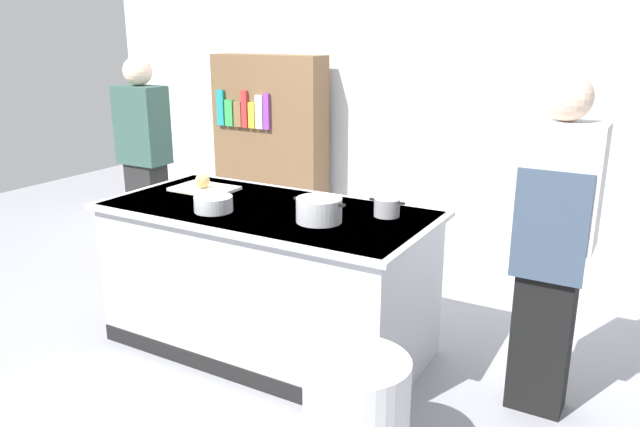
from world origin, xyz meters
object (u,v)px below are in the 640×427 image
object	(u,v)px
mixing_bowl	(213,204)
person_chef	(552,242)
stock_pot	(319,210)
sauce_pan	(387,207)
person_guest	(145,162)
onion	(202,181)
bookshelf	(270,149)
trash_bin	(356,418)

from	to	relation	value
mixing_bowl	person_chef	world-z (taller)	person_chef
mixing_bowl	stock_pot	bearing A→B (deg)	11.62
sauce_pan	person_guest	distance (m)	2.28
onion	stock_pot	bearing A→B (deg)	-11.69
person_chef	bookshelf	distance (m)	3.24
sauce_pan	person_guest	size ratio (longest dim) A/B	0.12
bookshelf	onion	bearing A→B (deg)	-69.60
person_chef	bookshelf	size ratio (longest dim) A/B	1.01
onion	sauce_pan	size ratio (longest dim) A/B	0.45
sauce_pan	person_chef	size ratio (longest dim) A/B	0.12
mixing_bowl	bookshelf	xyz separation A→B (m)	(-0.99, 2.01, -0.09)
onion	person_chef	world-z (taller)	person_chef
stock_pot	person_chef	bearing A→B (deg)	11.58
onion	stock_pot	size ratio (longest dim) A/B	0.30
stock_pot	sauce_pan	distance (m)	0.39
mixing_bowl	trash_bin	xyz separation A→B (m)	(1.22, -0.56, -0.66)
stock_pot	trash_bin	xyz separation A→B (m)	(0.59, -0.69, -0.69)
trash_bin	bookshelf	world-z (taller)	bookshelf
mixing_bowl	person_guest	xyz separation A→B (m)	(-1.34, 0.79, -0.03)
person_guest	bookshelf	size ratio (longest dim) A/B	1.01
person_chef	person_guest	size ratio (longest dim) A/B	1.00
person_guest	stock_pot	bearing A→B (deg)	75.70
onion	mixing_bowl	xyz separation A→B (m)	(0.36, -0.33, -0.02)
sauce_pan	person_chef	distance (m)	0.90
onion	sauce_pan	world-z (taller)	onion
stock_pot	person_chef	world-z (taller)	person_chef
mixing_bowl	bookshelf	size ratio (longest dim) A/B	0.13
trash_bin	stock_pot	bearing A→B (deg)	130.25
sauce_pan	person_guest	world-z (taller)	person_guest
trash_bin	person_guest	world-z (taller)	person_guest
person_guest	sauce_pan	bearing A→B (deg)	84.67
stock_pot	sauce_pan	bearing A→B (deg)	45.48
stock_pot	bookshelf	bearing A→B (deg)	130.67
mixing_bowl	person_chef	bearing A→B (deg)	11.59
onion	trash_bin	size ratio (longest dim) A/B	0.17
sauce_pan	bookshelf	bearing A→B (deg)	139.79
sauce_pan	mixing_bowl	bearing A→B (deg)	-155.61
trash_bin	bookshelf	size ratio (longest dim) A/B	0.33
mixing_bowl	bookshelf	world-z (taller)	bookshelf
stock_pot	person_guest	bearing A→B (deg)	161.48
trash_bin	bookshelf	distance (m)	3.44
person_chef	person_guest	xyz separation A→B (m)	(-3.14, 0.42, -0.00)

